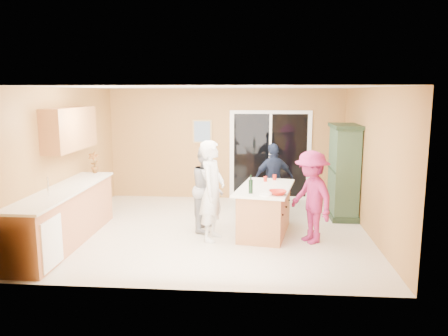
# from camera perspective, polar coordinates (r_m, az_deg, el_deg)

# --- Properties ---
(floor) EXTENTS (5.50, 5.50, 0.00)m
(floor) POSITION_cam_1_polar(r_m,az_deg,el_deg) (8.16, -1.12, -8.09)
(floor) COLOR beige
(floor) RESTS_ON ground
(ceiling) EXTENTS (5.50, 5.00, 0.10)m
(ceiling) POSITION_cam_1_polar(r_m,az_deg,el_deg) (7.76, -1.18, 10.50)
(ceiling) COLOR silver
(ceiling) RESTS_ON wall_back
(wall_back) EXTENTS (5.50, 0.10, 2.60)m
(wall_back) POSITION_cam_1_polar(r_m,az_deg,el_deg) (10.32, 0.21, 3.12)
(wall_back) COLOR tan
(wall_back) RESTS_ON ground
(wall_front) EXTENTS (5.50, 0.10, 2.60)m
(wall_front) POSITION_cam_1_polar(r_m,az_deg,el_deg) (5.41, -3.74, -3.15)
(wall_front) COLOR tan
(wall_front) RESTS_ON ground
(wall_left) EXTENTS (0.10, 5.00, 2.60)m
(wall_left) POSITION_cam_1_polar(r_m,az_deg,el_deg) (8.57, -19.78, 1.13)
(wall_left) COLOR tan
(wall_left) RESTS_ON ground
(wall_right) EXTENTS (0.10, 5.00, 2.60)m
(wall_right) POSITION_cam_1_polar(r_m,az_deg,el_deg) (8.06, 18.69, 0.68)
(wall_right) COLOR tan
(wall_right) RESTS_ON ground
(left_cabinet_run) EXTENTS (0.65, 3.05, 1.24)m
(left_cabinet_run) POSITION_cam_1_polar(r_m,az_deg,el_deg) (7.68, -20.54, -6.28)
(left_cabinet_run) COLOR #C0744A
(left_cabinet_run) RESTS_ON floor
(upper_cabinets) EXTENTS (0.35, 1.60, 0.75)m
(upper_cabinets) POSITION_cam_1_polar(r_m,az_deg,el_deg) (8.25, -19.47, 4.86)
(upper_cabinets) COLOR #C0744A
(upper_cabinets) RESTS_ON wall_left
(sliding_door) EXTENTS (1.90, 0.07, 2.10)m
(sliding_door) POSITION_cam_1_polar(r_m,az_deg,el_deg) (10.29, 6.04, 1.65)
(sliding_door) COLOR white
(sliding_door) RESTS_ON floor
(framed_picture) EXTENTS (0.46, 0.04, 0.56)m
(framed_picture) POSITION_cam_1_polar(r_m,az_deg,el_deg) (10.32, -2.85, 4.79)
(framed_picture) COLOR tan
(framed_picture) RESTS_ON wall_back
(kitchen_island) EXTENTS (1.15, 1.76, 0.86)m
(kitchen_island) POSITION_cam_1_polar(r_m,az_deg,el_deg) (7.90, 5.34, -5.70)
(kitchen_island) COLOR #C0744A
(kitchen_island) RESTS_ON floor
(green_hutch) EXTENTS (0.54, 1.03, 1.89)m
(green_hutch) POSITION_cam_1_polar(r_m,az_deg,el_deg) (9.10, 15.35, -0.57)
(green_hutch) COLOR #1E311F
(green_hutch) RESTS_ON floor
(woman_white) EXTENTS (0.53, 0.70, 1.72)m
(woman_white) POSITION_cam_1_polar(r_m,az_deg,el_deg) (7.43, -1.54, -3.00)
(woman_white) COLOR silver
(woman_white) RESTS_ON floor
(woman_grey) EXTENTS (0.63, 0.79, 1.57)m
(woman_grey) POSITION_cam_1_polar(r_m,az_deg,el_deg) (8.01, -2.09, -2.62)
(woman_grey) COLOR #A8A8AB
(woman_grey) RESTS_ON floor
(woman_navy) EXTENTS (0.95, 0.65, 1.49)m
(woman_navy) POSITION_cam_1_polar(r_m,az_deg,el_deg) (9.02, 6.48, -1.50)
(woman_navy) COLOR #1B263B
(woman_navy) RESTS_ON floor
(woman_magenta) EXTENTS (0.99, 1.17, 1.56)m
(woman_magenta) POSITION_cam_1_polar(r_m,az_deg,el_deg) (7.47, 11.33, -3.75)
(woman_magenta) COLOR #891D50
(woman_magenta) RESTS_ON floor
(serving_bowl) EXTENTS (0.33, 0.33, 0.07)m
(serving_bowl) POSITION_cam_1_polar(r_m,az_deg,el_deg) (7.22, 7.04, -3.20)
(serving_bowl) COLOR #A91E12
(serving_bowl) RESTS_ON kitchen_island
(tulip_vase) EXTENTS (0.24, 0.17, 0.43)m
(tulip_vase) POSITION_cam_1_polar(r_m,az_deg,el_deg) (8.95, -16.61, 0.72)
(tulip_vase) COLOR red
(tulip_vase) RESTS_ON left_cabinet_run
(tumbler_near) EXTENTS (0.08, 0.08, 0.10)m
(tumbler_near) POSITION_cam_1_polar(r_m,az_deg,el_deg) (8.25, 5.42, -1.43)
(tumbler_near) COLOR #A91E12
(tumbler_near) RESTS_ON kitchen_island
(tumbler_far) EXTENTS (0.08, 0.08, 0.10)m
(tumbler_far) POSITION_cam_1_polar(r_m,az_deg,el_deg) (8.40, 6.61, -1.21)
(tumbler_far) COLOR #A91E12
(tumbler_far) RESTS_ON kitchen_island
(wine_bottle) EXTENTS (0.07, 0.07, 0.31)m
(wine_bottle) POSITION_cam_1_polar(r_m,az_deg,el_deg) (7.26, 3.51, -2.39)
(wine_bottle) COLOR black
(wine_bottle) RESTS_ON kitchen_island
(white_plate) EXTENTS (0.24, 0.24, 0.01)m
(white_plate) POSITION_cam_1_polar(r_m,az_deg,el_deg) (7.18, 5.43, -3.48)
(white_plate) COLOR white
(white_plate) RESTS_ON kitchen_island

